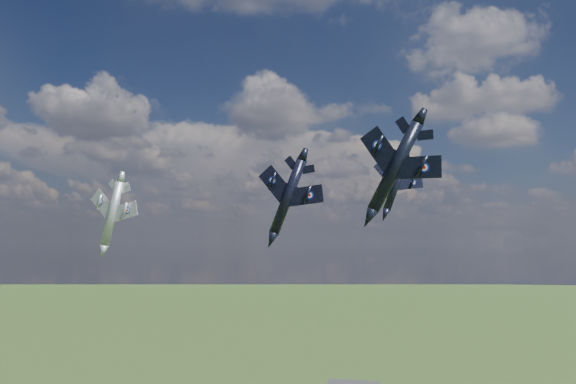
% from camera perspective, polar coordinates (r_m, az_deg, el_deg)
% --- Properties ---
extents(jet_lead_navy, '(14.32, 17.69, 7.38)m').
position_cam_1_polar(jet_lead_navy, '(83.41, -0.01, -0.45)').
color(jet_lead_navy, black).
extents(jet_right_navy, '(13.35, 16.21, 7.47)m').
position_cam_1_polar(jet_right_navy, '(61.10, 10.84, 2.56)').
color(jet_right_navy, black).
extents(jet_high_navy, '(14.75, 16.85, 6.36)m').
position_cam_1_polar(jet_high_navy, '(100.31, 10.95, 0.95)').
color(jet_high_navy, black).
extents(jet_left_silver, '(14.97, 17.94, 6.19)m').
position_cam_1_polar(jet_left_silver, '(102.10, -17.40, -2.09)').
color(jet_left_silver, '#A5A8B0').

